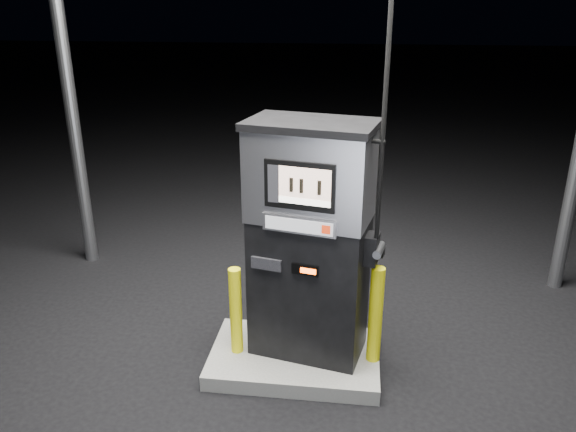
# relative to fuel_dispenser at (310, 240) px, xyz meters

# --- Properties ---
(ground) EXTENTS (80.00, 80.00, 0.00)m
(ground) POSITION_rel_fuel_dispenser_xyz_m (-0.12, -0.10, -1.29)
(ground) COLOR black
(ground) RESTS_ON ground
(pump_island) EXTENTS (1.60, 1.00, 0.15)m
(pump_island) POSITION_rel_fuel_dispenser_xyz_m (-0.12, -0.10, -1.21)
(pump_island) COLOR slate
(pump_island) RESTS_ON ground
(fuel_dispenser) EXTENTS (1.27, 0.87, 4.59)m
(fuel_dispenser) POSITION_rel_fuel_dispenser_xyz_m (0.00, 0.00, 0.00)
(fuel_dispenser) COLOR black
(fuel_dispenser) RESTS_ON pump_island
(bollard_left) EXTENTS (0.12, 0.12, 0.87)m
(bollard_left) POSITION_rel_fuel_dispenser_xyz_m (-0.67, -0.14, -0.70)
(bollard_left) COLOR #FBF40D
(bollard_left) RESTS_ON pump_island
(bollard_right) EXTENTS (0.16, 0.16, 0.95)m
(bollard_right) POSITION_rel_fuel_dispenser_xyz_m (0.62, -0.12, -0.66)
(bollard_right) COLOR #FBF40D
(bollard_right) RESTS_ON pump_island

